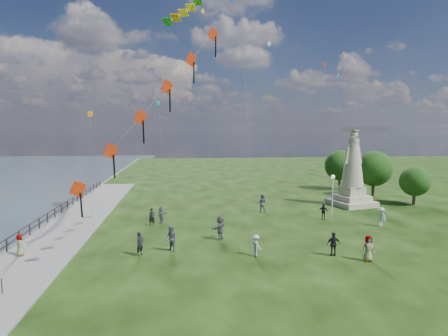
{
  "coord_description": "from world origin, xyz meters",
  "views": [
    {
      "loc": [
        -4.31,
        -20.59,
        8.47
      ],
      "look_at": [
        -1.0,
        8.0,
        5.5
      ],
      "focal_mm": 30.0,
      "sensor_mm": 36.0,
      "label": 1
    }
  ],
  "objects": [
    {
      "name": "statue",
      "position": [
        14.6,
        18.68,
        3.18
      ],
      "size": [
        5.05,
        5.05,
        8.41
      ],
      "rotation": [
        0.0,
        0.0,
        0.26
      ],
      "color": "tan",
      "rests_on": "ground"
    },
    {
      "name": "person_2",
      "position": [
        0.63,
        3.45,
        0.73
      ],
      "size": [
        0.91,
        1.05,
        1.45
      ],
      "primitive_type": "imported",
      "rotation": [
        0.0,
        0.0,
        2.13
      ],
      "color": "silver",
      "rests_on": "ground"
    },
    {
      "name": "person_7",
      "position": [
        3.91,
        16.5,
        0.94
      ],
      "size": [
        1.07,
        0.89,
        1.89
      ],
      "primitive_type": "imported",
      "rotation": [
        0.0,
        0.0,
        2.72
      ],
      "color": "#595960",
      "rests_on": "ground"
    },
    {
      "name": "person_1",
      "position": [
        -5.04,
        4.98,
        0.91
      ],
      "size": [
        0.99,
        1.02,
        1.81
      ],
      "primitive_type": "imported",
      "rotation": [
        0.0,
        0.0,
        -0.85
      ],
      "color": "#595960",
      "rests_on": "ground"
    },
    {
      "name": "lamppost",
      "position": [
        10.11,
        13.4,
        3.0
      ],
      "size": [
        0.38,
        0.38,
        4.15
      ],
      "color": "silver",
      "rests_on": "ground"
    },
    {
      "name": "person_5",
      "position": [
        -6.1,
        13.08,
        0.77
      ],
      "size": [
        1.19,
        1.56,
        1.54
      ],
      "primitive_type": "imported",
      "rotation": [
        0.0,
        0.0,
        1.11
      ],
      "color": "#595960",
      "rests_on": "ground"
    },
    {
      "name": "person_8",
      "position": [
        13.05,
        9.76,
        0.84
      ],
      "size": [
        0.89,
        1.22,
        1.69
      ],
      "primitive_type": "imported",
      "rotation": [
        0.0,
        0.0,
        -1.23
      ],
      "color": "silver",
      "rests_on": "ground"
    },
    {
      "name": "waterfront",
      "position": [
        -15.24,
        8.99,
        -0.06
      ],
      "size": [
        200.0,
        200.0,
        1.51
      ],
      "color": "#304149",
      "rests_on": "ground"
    },
    {
      "name": "person_0",
      "position": [
        -7.12,
        4.4,
        0.81
      ],
      "size": [
        0.66,
        0.71,
        1.62
      ],
      "primitive_type": "imported",
      "rotation": [
        0.0,
        0.0,
        0.94
      ],
      "color": "black",
      "rests_on": "ground"
    },
    {
      "name": "tree_row",
      "position": [
        19.37,
        24.85,
        3.36
      ],
      "size": [
        7.57,
        15.07,
        5.81
      ],
      "color": "#382314",
      "rests_on": "ground"
    },
    {
      "name": "person_3",
      "position": [
        5.81,
        2.82,
        0.81
      ],
      "size": [
        0.97,
        0.52,
        1.63
      ],
      "primitive_type": "imported",
      "rotation": [
        0.0,
        0.0,
        3.11
      ],
      "color": "black",
      "rests_on": "ground"
    },
    {
      "name": "person_10",
      "position": [
        -15.0,
        4.97,
        0.74
      ],
      "size": [
        0.63,
        0.82,
        1.49
      ],
      "primitive_type": "imported",
      "rotation": [
        0.0,
        0.0,
        1.85
      ],
      "color": "#595960",
      "rests_on": "ground"
    },
    {
      "name": "red_kite_train",
      "position": [
        -6.18,
        4.61,
        9.94
      ],
      "size": [
        12.14,
        9.35,
        16.05
      ],
      "color": "black",
      "rests_on": "ground"
    },
    {
      "name": "person_11",
      "position": [
        -1.38,
        7.43,
        0.92
      ],
      "size": [
        1.6,
        1.83,
        1.85
      ],
      "primitive_type": "imported",
      "rotation": [
        0.0,
        0.0,
        4.1
      ],
      "color": "#595960",
      "rests_on": "ground"
    },
    {
      "name": "person_4",
      "position": [
        7.63,
        1.61,
        0.84
      ],
      "size": [
        0.83,
        0.51,
        1.69
      ],
      "primitive_type": "imported",
      "rotation": [
        0.0,
        0.0,
        -0.01
      ],
      "color": "#595960",
      "rests_on": "ground"
    },
    {
      "name": "person_6",
      "position": [
        -6.92,
        12.37,
        0.78
      ],
      "size": [
        0.65,
        0.52,
        1.56
      ],
      "primitive_type": "imported",
      "rotation": [
        0.0,
        0.0,
        0.28
      ],
      "color": "black",
      "rests_on": "ground"
    },
    {
      "name": "person_9",
      "position": [
        8.99,
        12.77,
        0.74
      ],
      "size": [
        0.97,
        0.85,
        1.49
      ],
      "primitive_type": "imported",
      "rotation": [
        0.0,
        0.0,
        -0.58
      ],
      "color": "black",
      "rests_on": "ground"
    },
    {
      "name": "small_kites",
      "position": [
        3.04,
        23.22,
        13.41
      ],
      "size": [
        27.49,
        18.08,
        24.64
      ],
      "color": "teal",
      "rests_on": "ground"
    }
  ]
}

